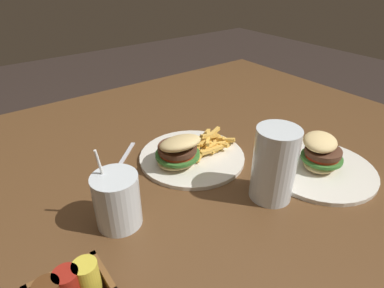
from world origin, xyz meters
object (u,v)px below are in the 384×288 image
Objects in this scene: beer_glass at (274,167)px; spoon at (113,173)px; meal_plate_near at (188,153)px; juice_glass at (117,202)px; meal_plate_far at (320,161)px.

beer_glass reaches higher than spoon.
meal_plate_near is at bearing -72.79° from beer_glass.
meal_plate_near is 0.23m from beer_glass.
meal_plate_near is 1.64× the size of juice_glass.
meal_plate_far is at bearing 136.67° from meal_plate_near.
juice_glass reaches higher than meal_plate_near.
meal_plate_near reaches higher than spoon.
meal_plate_near reaches higher than meal_plate_far.
beer_glass is at bearing -2.15° from meal_plate_far.
meal_plate_far is (-0.40, 0.27, 0.02)m from spoon.
juice_glass is at bearing -15.26° from meal_plate_far.
beer_glass is 0.32m from juice_glass.
beer_glass is at bearing 157.97° from juice_glass.
beer_glass and juice_glass have the same top height.
spoon is (0.17, -0.06, -0.02)m from meal_plate_near.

